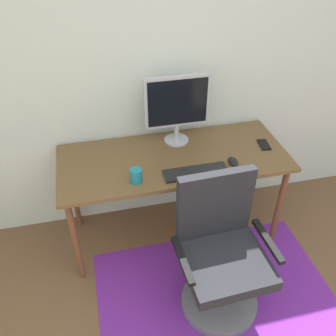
% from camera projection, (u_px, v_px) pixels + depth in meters
% --- Properties ---
extents(wall_back, '(6.00, 0.10, 2.60)m').
position_uv_depth(wall_back, '(167.00, 61.00, 2.59)').
color(wall_back, silver).
rests_on(wall_back, ground).
extents(area_rug, '(1.62, 1.03, 0.01)m').
position_uv_depth(area_rug, '(214.00, 291.00, 2.60)').
color(area_rug, '#702592').
rests_on(area_rug, ground).
extents(desk, '(1.61, 0.67, 0.76)m').
position_uv_depth(desk, '(174.00, 165.00, 2.63)').
color(desk, brown).
rests_on(desk, ground).
extents(monitor, '(0.46, 0.18, 0.51)m').
position_uv_depth(monitor, '(177.00, 104.00, 2.57)').
color(monitor, '#B2B2B7').
rests_on(monitor, desk).
extents(keyboard, '(0.43, 0.13, 0.02)m').
position_uv_depth(keyboard, '(196.00, 172.00, 2.43)').
color(keyboard, black).
rests_on(keyboard, desk).
extents(computer_mouse, '(0.06, 0.10, 0.03)m').
position_uv_depth(computer_mouse, '(233.00, 161.00, 2.51)').
color(computer_mouse, black).
rests_on(computer_mouse, desk).
extents(coffee_cup, '(0.08, 0.08, 0.10)m').
position_uv_depth(coffee_cup, '(136.00, 176.00, 2.34)').
color(coffee_cup, teal).
rests_on(coffee_cup, desk).
extents(cell_phone, '(0.08, 0.15, 0.01)m').
position_uv_depth(cell_phone, '(264.00, 145.00, 2.70)').
color(cell_phone, black).
rests_on(cell_phone, desk).
extents(office_chair, '(0.60, 0.52, 0.96)m').
position_uv_depth(office_chair, '(220.00, 258.00, 2.32)').
color(office_chair, slate).
rests_on(office_chair, ground).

